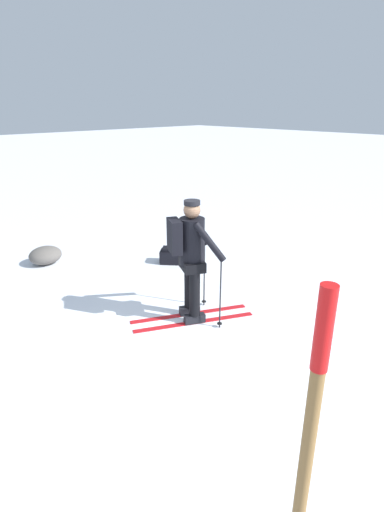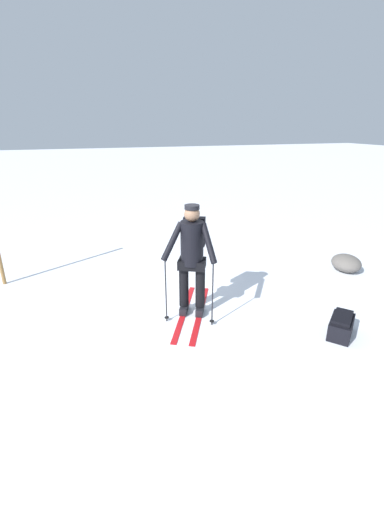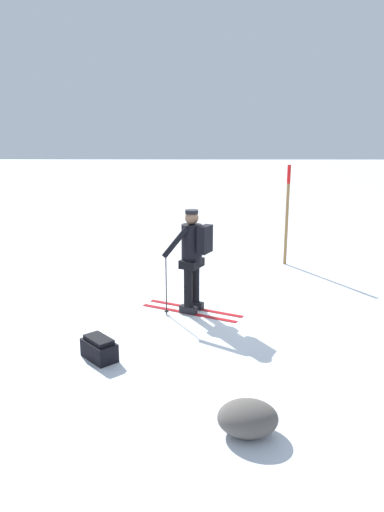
{
  "view_description": "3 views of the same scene",
  "coord_description": "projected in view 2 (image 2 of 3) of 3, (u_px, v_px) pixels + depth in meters",
  "views": [
    {
      "loc": [
        2.87,
        3.12,
        2.96
      ],
      "look_at": [
        -0.7,
        -0.59,
        0.98
      ],
      "focal_mm": 28.0,
      "sensor_mm": 36.0,
      "label": 1
    },
    {
      "loc": [
        -5.26,
        0.95,
        2.85
      ],
      "look_at": [
        -0.7,
        -0.59,
        0.98
      ],
      "focal_mm": 24.0,
      "sensor_mm": 36.0,
      "label": 2
    },
    {
      "loc": [
        -0.7,
        -8.69,
        3.09
      ],
      "look_at": [
        -0.7,
        -0.59,
        0.98
      ],
      "focal_mm": 35.0,
      "sensor_mm": 36.0,
      "label": 3
    }
  ],
  "objects": [
    {
      "name": "dropped_backpack",
      "position": [
        341.0,
        326.0,
        4.89
      ],
      "size": [
        0.57,
        0.59,
        0.32
      ],
      "color": "black",
      "rests_on": "ground_plane"
    },
    {
      "name": "skier",
      "position": [
        192.0,
        253.0,
        5.17
      ],
      "size": [
        1.74,
        1.12,
        1.77
      ],
      "color": "red",
      "rests_on": "ground_plane"
    },
    {
      "name": "ground_plane",
      "position": [
        147.0,
        299.0,
        5.96
      ],
      "size": [
        80.0,
        80.0,
        0.0
      ],
      "primitive_type": "plane",
      "color": "white"
    },
    {
      "name": "rock_boulder",
      "position": [
        346.0,
        263.0,
        7.02
      ],
      "size": [
        0.63,
        0.54,
        0.35
      ],
      "primitive_type": "ellipsoid",
      "color": "#5B5651",
      "rests_on": "ground_plane"
    }
  ]
}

